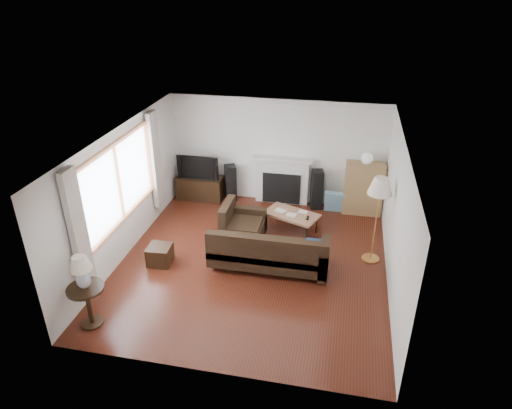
% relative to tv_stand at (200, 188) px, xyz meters
% --- Properties ---
extents(room, '(5.10, 5.60, 2.54)m').
position_rel_tv_stand_xyz_m(room, '(1.83, -2.47, 0.97)').
color(room, '#4B1C10').
rests_on(room, ground).
extents(window, '(0.12, 2.74, 1.54)m').
position_rel_tv_stand_xyz_m(window, '(-0.62, -2.67, 1.27)').
color(window, '#955A37').
rests_on(window, room).
extents(curtain_near, '(0.10, 0.35, 2.10)m').
position_rel_tv_stand_xyz_m(curtain_near, '(-0.57, -4.19, 1.12)').
color(curtain_near, beige).
rests_on(curtain_near, room).
extents(curtain_far, '(0.10, 0.35, 2.10)m').
position_rel_tv_stand_xyz_m(curtain_far, '(-0.57, -1.15, 1.12)').
color(curtain_far, beige).
rests_on(curtain_far, room).
extents(fireplace, '(1.40, 0.26, 1.15)m').
position_rel_tv_stand_xyz_m(fireplace, '(1.98, 0.17, 0.30)').
color(fireplace, white).
rests_on(fireplace, room).
extents(tv_stand, '(1.11, 0.50, 0.56)m').
position_rel_tv_stand_xyz_m(tv_stand, '(0.00, 0.00, 0.00)').
color(tv_stand, black).
rests_on(tv_stand, ground).
extents(television, '(1.01, 0.13, 0.58)m').
position_rel_tv_stand_xyz_m(television, '(0.00, 0.00, 0.57)').
color(television, black).
rests_on(television, tv_stand).
extents(speaker_left, '(0.35, 0.37, 0.88)m').
position_rel_tv_stand_xyz_m(speaker_left, '(0.75, 0.07, 0.16)').
color(speaker_left, black).
rests_on(speaker_left, ground).
extents(speaker_right, '(0.32, 0.36, 0.93)m').
position_rel_tv_stand_xyz_m(speaker_right, '(2.81, 0.07, 0.19)').
color(speaker_right, black).
rests_on(speaker_right, ground).
extents(bookshelf, '(0.87, 0.42, 1.20)m').
position_rel_tv_stand_xyz_m(bookshelf, '(3.86, 0.04, 0.32)').
color(bookshelf, '#9E7A49').
rests_on(bookshelf, ground).
extents(globe_lamp, '(0.25, 0.25, 0.25)m').
position_rel_tv_stand_xyz_m(globe_lamp, '(3.86, 0.04, 1.05)').
color(globe_lamp, white).
rests_on(globe_lamp, bookshelf).
extents(sectional_sofa, '(2.39, 1.75, 0.77)m').
position_rel_tv_stand_xyz_m(sectional_sofa, '(2.16, -2.54, 0.11)').
color(sectional_sofa, black).
rests_on(sectional_sofa, ground).
extents(coffee_table, '(1.26, 0.98, 0.43)m').
position_rel_tv_stand_xyz_m(coffee_table, '(2.39, -1.15, -0.06)').
color(coffee_table, '#946347').
rests_on(coffee_table, ground).
extents(footstool, '(0.45, 0.45, 0.36)m').
position_rel_tv_stand_xyz_m(footstool, '(0.10, -2.84, -0.10)').
color(footstool, black).
rests_on(footstool, ground).
extents(floor_lamp, '(0.48, 0.48, 1.74)m').
position_rel_tv_stand_xyz_m(floor_lamp, '(4.05, -1.91, 0.59)').
color(floor_lamp, '#CB9046').
rests_on(floor_lamp, ground).
extents(side_table, '(0.57, 0.57, 0.71)m').
position_rel_tv_stand_xyz_m(side_table, '(-0.32, -4.65, 0.08)').
color(side_table, black).
rests_on(side_table, ground).
extents(table_lamp, '(0.34, 0.34, 0.55)m').
position_rel_tv_stand_xyz_m(table_lamp, '(-0.32, -4.65, 0.71)').
color(table_lamp, silver).
rests_on(table_lamp, side_table).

